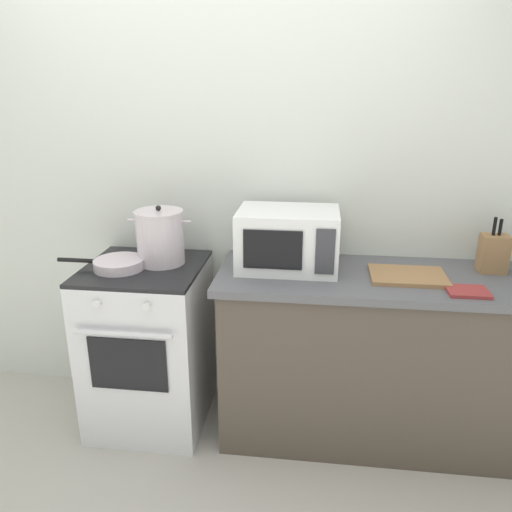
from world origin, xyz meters
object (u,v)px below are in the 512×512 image
Objects in this scene: stock_pot at (160,237)px; oven_mitt at (467,291)px; cutting_board at (408,276)px; knife_block at (493,253)px; stove at (149,345)px; frying_pan at (118,264)px; microwave at (288,239)px.

stock_pot is 1.85× the size of oven_mitt.
cutting_board is 0.46m from knife_block.
cutting_board is (1.33, 0.00, 0.47)m from stove.
knife_block is (1.87, 0.19, 0.07)m from frying_pan.
knife_block is (1.76, 0.14, 0.56)m from stove.
microwave is at bearing 6.10° from stove.
stove is at bearing -173.90° from microwave.
oven_mitt is at bearing -8.49° from stock_pot.
stock_pot is 1.68m from knife_block.
stock_pot is at bearing 37.53° from stove.
frying_pan is at bearing -149.62° from stock_pot.
knife_block is (1.67, 0.08, -0.04)m from stock_pot.
oven_mitt is at bearing -5.79° from stove.
microwave is (0.85, 0.13, 0.12)m from frying_pan.
stove is at bearing -142.47° from stock_pot.
stock_pot is 0.93× the size of cutting_board.
stove is 2.56× the size of cutting_board.
knife_block is at bearing 4.60° from stove.
stove is at bearing -179.95° from cutting_board.
microwave is at bearing 1.44° from stock_pot.
oven_mitt is at bearing -3.70° from frying_pan.
stove is 1.84× the size of microwave.
stock_pot reaches higher than cutting_board.
cutting_board is 0.28m from oven_mitt.
oven_mitt is (0.82, -0.24, -0.14)m from microwave.
knife_block is at bearing 18.21° from cutting_board.
microwave is 0.87m from oven_mitt.
microwave reaches higher than frying_pan.
stock_pot reaches higher than oven_mitt.
microwave is at bearing 8.65° from frying_pan.
stock_pot is at bearing -177.31° from knife_block.
microwave is at bearing 163.90° from oven_mitt.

